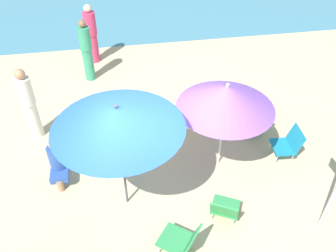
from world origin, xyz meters
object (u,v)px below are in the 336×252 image
at_px(person_d, 87,51).
at_px(person_b, 29,104).
at_px(umbrella_purple, 226,97).
at_px(person_a, 91,34).
at_px(person_c, 58,160).
at_px(swim_ring, 112,155).
at_px(beach_chair_a, 289,143).
at_px(beach_chair_e, 225,209).
at_px(beach_chair_c, 156,132).
at_px(beach_chair_d, 182,240).
at_px(umbrella_blue, 117,118).
at_px(beach_chair_f, 190,112).
at_px(beach_chair_b, 256,121).

bearing_deg(person_d, person_b, -62.57).
height_order(umbrella_purple, person_a, umbrella_purple).
height_order(person_c, swim_ring, person_c).
relative_size(beach_chair_a, person_c, 0.70).
height_order(beach_chair_e, person_c, person_c).
xyz_separation_m(beach_chair_e, swim_ring, (-1.78, 1.81, -0.23)).
bearing_deg(umbrella_purple, beach_chair_c, 146.46).
bearing_deg(beach_chair_d, beach_chair_e, -111.64).
relative_size(beach_chair_a, beach_chair_d, 0.91).
bearing_deg(beach_chair_d, beach_chair_c, -51.44).
xyz_separation_m(umbrella_purple, umbrella_blue, (-1.85, -0.65, 0.30)).
distance_m(beach_chair_a, beach_chair_f, 2.19).
distance_m(beach_chair_f, person_c, 3.02).
distance_m(umbrella_purple, beach_chair_f, 1.89).
bearing_deg(umbrella_blue, person_a, 95.67).
distance_m(beach_chair_f, person_b, 3.39).
distance_m(beach_chair_a, person_d, 5.38).
relative_size(umbrella_blue, person_a, 1.29).
relative_size(beach_chair_b, swim_ring, 1.41).
bearing_deg(umbrella_purple, person_c, 177.88).
height_order(beach_chair_d, person_d, person_d).
bearing_deg(beach_chair_f, person_d, -147.71).
bearing_deg(person_c, person_b, -156.63).
distance_m(person_c, swim_ring, 1.12).
xyz_separation_m(beach_chair_c, person_d, (-1.37, 2.89, 0.49)).
relative_size(beach_chair_a, beach_chair_c, 0.99).
xyz_separation_m(beach_chair_e, person_a, (-2.09, 5.89, 0.54)).
xyz_separation_m(umbrella_blue, person_a, (-0.52, 5.24, -1.07)).
relative_size(umbrella_purple, person_d, 1.15).
relative_size(beach_chair_e, person_d, 0.40).
bearing_deg(person_b, beach_chair_f, -119.07).
distance_m(person_a, person_c, 4.54).
relative_size(beach_chair_d, beach_chair_e, 1.13).
xyz_separation_m(beach_chair_c, person_c, (-1.91, -0.63, 0.14)).
xyz_separation_m(umbrella_blue, beach_chair_f, (1.58, 2.00, -1.60)).
bearing_deg(umbrella_blue, beach_chair_e, -22.44).
relative_size(person_a, person_b, 1.01).
bearing_deg(beach_chair_c, person_a, 139.67).
relative_size(umbrella_blue, person_c, 2.24).
relative_size(umbrella_blue, beach_chair_b, 3.27).
height_order(umbrella_blue, swim_ring, umbrella_blue).
relative_size(beach_chair_b, person_d, 0.40).
height_order(beach_chair_b, person_c, person_c).
height_order(umbrella_blue, beach_chair_f, umbrella_blue).
height_order(beach_chair_d, swim_ring, beach_chair_d).
xyz_separation_m(beach_chair_b, swim_ring, (-3.14, -0.30, -0.23)).
height_order(umbrella_purple, person_c, umbrella_purple).
xyz_separation_m(beach_chair_b, person_a, (-3.45, 3.78, 0.54)).
xyz_separation_m(umbrella_blue, person_b, (-1.77, 2.14, -1.07)).
bearing_deg(beach_chair_d, swim_ring, -29.10).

